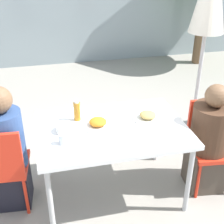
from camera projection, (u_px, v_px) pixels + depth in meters
ground_plane at (112, 191)px, 3.04m from camera, size 24.00×24.00×0.00m
dining_table at (112, 133)px, 2.72m from camera, size 1.29×0.89×0.73m
chair_left at (2, 164)px, 2.62m from camera, size 0.43×0.43×0.85m
person_left at (8, 152)px, 2.66m from camera, size 0.31×0.31×1.16m
chair_right at (210, 138)px, 2.97m from camera, size 0.45×0.45×0.85m
person_right at (209, 142)px, 2.89m from camera, size 0.36×0.36×1.08m
plate_0 at (148, 116)px, 2.81m from camera, size 0.27×0.27×0.07m
plate_1 at (98, 123)px, 2.70m from camera, size 0.27×0.27×0.07m
bottle at (77, 111)px, 2.77m from camera, size 0.06×0.06×0.19m
drinking_cup at (63, 139)px, 2.46m from camera, size 0.07×0.07×0.09m
salad_bowl at (65, 128)px, 2.63m from camera, size 0.16×0.16×0.06m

